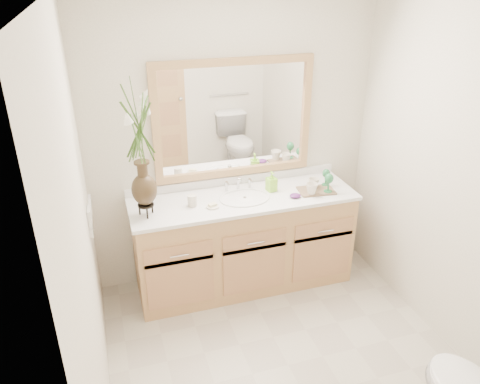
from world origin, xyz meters
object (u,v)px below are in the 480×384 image
object	(u,v)px
tumbler	(192,201)
soap_bottle	(271,182)
flower_vase	(139,138)
tray	(316,191)

from	to	relation	value
tumbler	soap_bottle	bearing A→B (deg)	6.14
flower_vase	tumbler	world-z (taller)	flower_vase
tumbler	tray	xyz separation A→B (m)	(1.04, -0.05, -0.04)
flower_vase	tumbler	xyz separation A→B (m)	(0.36, 0.05, -0.56)
flower_vase	soap_bottle	bearing A→B (deg)	6.63
soap_bottle	tray	distance (m)	0.38
flower_vase	soap_bottle	xyz separation A→B (m)	(1.04, 0.12, -0.53)
tray	flower_vase	bearing A→B (deg)	-174.25
soap_bottle	tray	bearing A→B (deg)	-29.81
soap_bottle	flower_vase	bearing A→B (deg)	176.85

